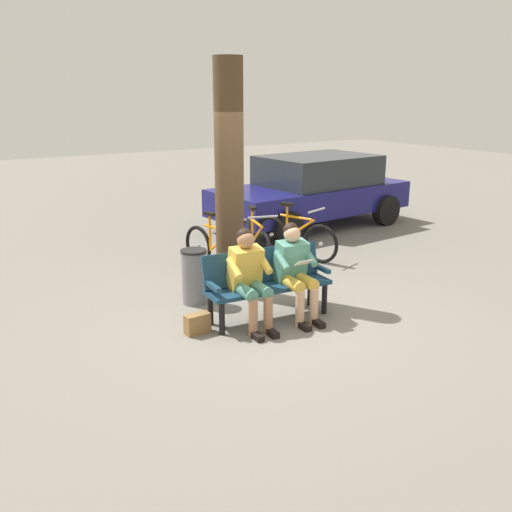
# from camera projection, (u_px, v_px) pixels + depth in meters

# --- Properties ---
(ground_plane) EXTENTS (40.00, 40.00, 0.00)m
(ground_plane) POSITION_uv_depth(u_px,v_px,m) (267.00, 316.00, 7.33)
(ground_plane) COLOR slate
(bench) EXTENTS (1.63, 0.61, 0.87)m
(bench) POSITION_uv_depth(u_px,v_px,m) (266.00, 279.00, 7.17)
(bench) COLOR navy
(bench) RESTS_ON ground
(person_reading) EXTENTS (0.51, 0.79, 1.20)m
(person_reading) POSITION_uv_depth(u_px,v_px,m) (295.00, 267.00, 7.12)
(person_reading) COLOR #4C8C7A
(person_reading) RESTS_ON ground
(person_companion) EXTENTS (0.51, 0.79, 1.20)m
(person_companion) POSITION_uv_depth(u_px,v_px,m) (249.00, 274.00, 6.84)
(person_companion) COLOR gold
(person_companion) RESTS_ON ground
(handbag) EXTENTS (0.31, 0.15, 0.24)m
(handbag) POSITION_uv_depth(u_px,v_px,m) (197.00, 324.00, 6.78)
(handbag) COLOR olive
(handbag) RESTS_ON ground
(tree_trunk) EXTENTS (0.40, 0.40, 3.20)m
(tree_trunk) POSITION_uv_depth(u_px,v_px,m) (229.00, 180.00, 7.81)
(tree_trunk) COLOR #4C3823
(tree_trunk) RESTS_ON ground
(litter_bin) EXTENTS (0.35, 0.35, 0.74)m
(litter_bin) POSITION_uv_depth(u_px,v_px,m) (194.00, 277.00, 7.68)
(litter_bin) COLOR slate
(litter_bin) RESTS_ON ground
(bicycle_red) EXTENTS (0.67, 1.61, 0.94)m
(bicycle_red) POSITION_uv_depth(u_px,v_px,m) (295.00, 237.00, 9.78)
(bicycle_red) COLOR black
(bicycle_red) RESTS_ON ground
(bicycle_orange) EXTENTS (0.60, 1.63, 0.94)m
(bicycle_orange) POSITION_uv_depth(u_px,v_px,m) (255.00, 243.00, 9.43)
(bicycle_orange) COLOR black
(bicycle_orange) RESTS_ON ground
(bicycle_purple) EXTENTS (0.48, 1.67, 0.94)m
(bicycle_purple) POSITION_uv_depth(u_px,v_px,m) (217.00, 250.00, 9.01)
(bicycle_purple) COLOR black
(bicycle_purple) RESTS_ON ground
(parked_car) EXTENTS (4.33, 2.28, 1.47)m
(parked_car) POSITION_uv_depth(u_px,v_px,m) (313.00, 189.00, 12.01)
(parked_car) COLOR navy
(parked_car) RESTS_ON ground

